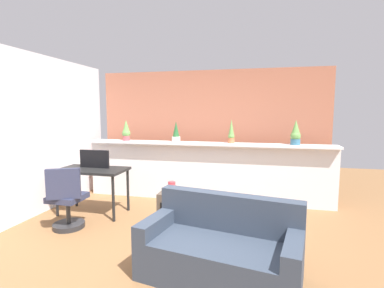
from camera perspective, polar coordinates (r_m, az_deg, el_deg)
ground_plane at (r=3.71m, az=-3.67°, el=-20.39°), size 12.00×12.00×0.00m
divider_wall at (r=5.37m, az=2.51°, el=-5.76°), size 4.61×0.16×1.07m
plant_shelf at (r=5.24m, az=2.46°, el=0.06°), size 4.61×0.35×0.04m
brick_wall_behind at (r=5.86m, az=3.64°, el=2.34°), size 4.61×0.10×2.50m
side_wall_left at (r=5.02m, az=-31.44°, el=1.27°), size 0.12×4.40×2.60m
potted_plant_0 at (r=5.73m, az=-13.04°, el=2.55°), size 0.16×0.16×0.41m
potted_plant_1 at (r=5.37m, az=-3.22°, el=2.32°), size 0.16×0.16×0.39m
potted_plant_2 at (r=5.17m, az=7.88°, el=2.23°), size 0.12×0.12×0.44m
potted_plant_3 at (r=5.19m, az=20.05°, el=1.96°), size 0.17×0.17×0.43m
desk at (r=4.95m, az=-19.32°, el=-5.64°), size 1.10×0.60×0.75m
tv_monitor at (r=4.97m, az=-18.95°, el=-2.84°), size 0.52×0.04×0.30m
office_chair at (r=4.48m, az=-23.79°, el=-10.74°), size 0.51×0.52×0.91m
side_cube_shelf at (r=4.33m, az=-3.67°, el=-12.73°), size 0.40×0.41×0.50m
vase_on_shelf at (r=4.21m, az=-4.08°, el=-8.58°), size 0.11×0.11×0.16m
couch at (r=3.08m, az=5.78°, el=-20.40°), size 1.67×1.04×0.80m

